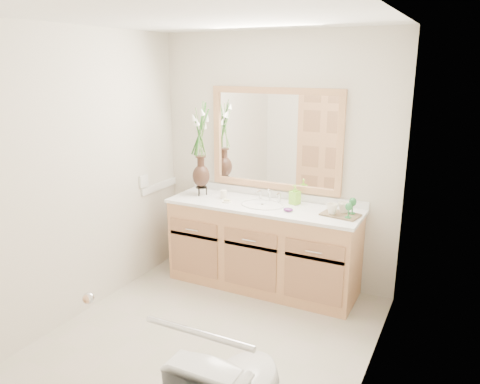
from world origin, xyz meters
The scene contains 23 objects.
floor centered at (0.00, 0.00, 0.00)m, with size 2.60×2.60×0.00m, color beige.
ceiling centered at (0.00, 0.00, 2.40)m, with size 2.40×2.60×0.02m, color white.
wall_back centered at (0.00, 1.30, 1.20)m, with size 2.40×0.02×2.40m, color silver.
wall_front centered at (0.00, -1.30, 1.20)m, with size 2.40×0.02×2.40m, color silver.
wall_left centered at (-1.20, 0.00, 1.20)m, with size 0.02×2.60×2.40m, color silver.
wall_right centered at (1.20, 0.00, 1.20)m, with size 0.02×2.60×2.40m, color silver.
vanity centered at (0.00, 1.01, 0.40)m, with size 1.80×0.55×0.80m.
counter centered at (0.00, 1.01, 0.82)m, with size 1.84×0.57×0.03m, color white.
sink centered at (0.00, 1.00, 0.78)m, with size 0.38×0.34×0.23m.
mirror centered at (0.00, 1.28, 1.41)m, with size 1.32×0.04×0.97m.
switch_plate centered at (-1.19, 0.76, 0.98)m, with size 0.02×0.12×0.12m, color white.
door centered at (-0.30, -1.29, 1.00)m, with size 0.80×0.03×2.00m, color tan.
grab_bar centered at (0.70, -1.27, 0.95)m, with size 0.03×0.03×0.55m, color silver.
flower_vase centered at (-0.69, 1.04, 1.39)m, with size 0.20×0.20×0.82m.
tumbler centered at (-0.43, 1.03, 0.87)m, with size 0.06×0.06×0.08m, color white.
soap_dish centered at (-0.34, 0.93, 0.84)m, with size 0.09×0.09×0.03m.
soap_bottle centered at (0.26, 1.16, 0.91)m, with size 0.08×0.08×0.17m, color #8FE836.
purple_dish centered at (0.28, 0.92, 0.85)m, with size 0.09×0.07×0.03m, color #5E2369.
tray centered at (0.73, 1.01, 0.84)m, with size 0.31×0.21×0.02m, color brown.
mug_left centered at (0.67, 0.98, 0.89)m, with size 0.10×0.09×0.10m, color white.
mug_right centered at (0.74, 1.07, 0.89)m, with size 0.10×0.09×0.10m, color white.
goblet_front centered at (0.82, 0.94, 0.94)m, with size 0.06×0.06×0.13m.
goblet_back centered at (0.82, 1.07, 0.94)m, with size 0.06×0.06×0.14m.
Camera 1 is at (1.69, -2.82, 2.11)m, focal length 35.00 mm.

